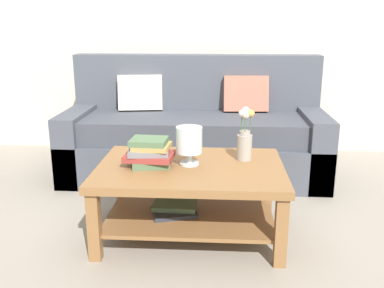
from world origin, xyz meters
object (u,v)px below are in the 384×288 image
object	(u,v)px
couch	(195,135)
book_stack_main	(150,153)
glass_hurricane_vase	(189,141)
flower_pitcher	(245,139)
coffee_table	(190,185)

from	to	relation	value
couch	book_stack_main	size ratio (longest dim) A/B	7.23
couch	glass_hurricane_vase	xyz separation A→B (m)	(0.03, -1.16, 0.26)
glass_hurricane_vase	flower_pitcher	distance (m)	0.38
couch	glass_hurricane_vase	world-z (taller)	couch
coffee_table	flower_pitcher	distance (m)	0.47
coffee_table	flower_pitcher	xyz separation A→B (m)	(0.35, 0.15, 0.27)
flower_pitcher	book_stack_main	bearing A→B (deg)	-165.06
couch	book_stack_main	bearing A→B (deg)	-100.19
glass_hurricane_vase	flower_pitcher	xyz separation A→B (m)	(0.36, 0.12, -0.01)
flower_pitcher	glass_hurricane_vase	bearing A→B (deg)	-160.83
couch	flower_pitcher	world-z (taller)	couch
couch	flower_pitcher	distance (m)	1.14
coffee_table	glass_hurricane_vase	size ratio (longest dim) A/B	4.79
coffee_table	book_stack_main	world-z (taller)	book_stack_main
book_stack_main	glass_hurricane_vase	size ratio (longest dim) A/B	1.28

